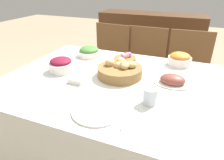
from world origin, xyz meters
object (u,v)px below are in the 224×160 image
Objects in this scene: dinner_plate at (98,110)px; drinking_cup at (150,96)px; spoon at (133,119)px; chair_far_center at (143,67)px; egg_basket at (125,58)px; sideboard at (150,44)px; chair_far_right at (186,74)px; carrot_bowl at (180,59)px; beet_salad_bowl at (61,65)px; fork at (71,104)px; chair_far_left at (107,62)px; ham_platter at (172,81)px; butter_dish at (76,81)px; knife at (127,118)px; green_salad_bowl at (89,52)px; bread_basket at (120,70)px.

dinner_plate is 2.91× the size of drinking_cup.
drinking_cup is (0.04, 0.17, 0.04)m from spoon.
chair_far_center is 1.26m from dinner_plate.
sideboard is at bearing 94.08° from egg_basket.
chair_far_right reaches higher than carrot_bowl.
fork is (0.30, -0.35, -0.05)m from beet_salad_bowl.
chair_far_left is at bearing 111.28° from dinner_plate.
chair_far_right is at bearing 79.98° from spoon.
carrot_bowl is 1.93× the size of drinking_cup.
ham_platter is (0.52, -1.79, 0.31)m from sideboard.
drinking_cup reaches higher than spoon.
spoon is 1.86× the size of butter_dish.
chair_far_right is at bearing 80.81° from carrot_bowl.
egg_basket is 0.52m from beet_salad_bowl.
chair_far_left is at bearing -178.84° from chair_far_center.
chair_far_left is at bearing 105.27° from fork.
chair_far_right is at bearing 84.31° from ham_platter.
butter_dish is at bearing 152.07° from knife.
green_salad_bowl is at bearing 120.78° from dinner_plate.
carrot_bowl reaches higher than butter_dish.
fork is 0.35m from spoon.
ham_platter is 0.62m from butter_dish.
chair_far_center is at bearing 86.46° from egg_basket.
drinking_cup is 0.50m from butter_dish.
chair_far_center is 1.01m from beet_salad_bowl.
ham_platter is 0.55m from dinner_plate.
sideboard is (0.28, 1.01, -0.04)m from chair_far_left.
ham_platter reaches higher than butter_dish.
ham_platter is 2.64× the size of drinking_cup.
green_salad_bowl is at bearing -149.76° from chair_far_right.
carrot_bowl is at bearing -21.91° from chair_far_left.
carrot_bowl reaches higher than egg_basket.
egg_basket is 0.74× the size of ham_platter.
egg_basket is at bearing -47.28° from chair_far_left.
green_salad_bowl is 0.76m from fork.
butter_dish is at bearing -138.44° from bread_basket.
carrot_bowl is (0.78, 0.45, -0.00)m from beet_salad_bowl.
ham_platter reaches higher than spoon.
drinking_cup is at bearing -39.79° from green_salad_bowl.
beet_salad_bowl is at bearing 142.68° from dinner_plate.
carrot_bowl reaches higher than drinking_cup.
spoon is 2.03× the size of drinking_cup.
chair_far_center is 0.65m from carrot_bowl.
drinking_cup is (0.23, 0.17, 0.04)m from dinner_plate.
fork is (-0.06, -0.71, -0.02)m from egg_basket.
ham_platter is at bearing -97.72° from chair_far_right.
green_salad_bowl is at bearing -173.19° from carrot_bowl.
green_salad_bowl is at bearing -78.01° from chair_far_left.
egg_basket is 0.96× the size of knife.
fork is at bearing 180.00° from dinner_plate.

